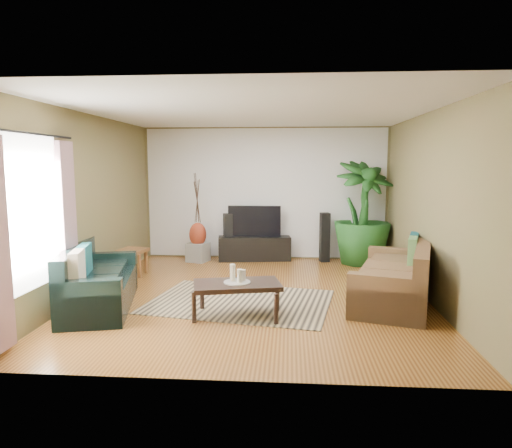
# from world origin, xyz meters

# --- Properties ---
(floor) EXTENTS (5.50, 5.50, 0.00)m
(floor) POSITION_xyz_m (0.00, 0.00, 0.00)
(floor) COLOR #955D26
(floor) RESTS_ON ground
(ceiling) EXTENTS (5.50, 5.50, 0.00)m
(ceiling) POSITION_xyz_m (0.00, 0.00, 2.70)
(ceiling) COLOR white
(ceiling) RESTS_ON ground
(wall_back) EXTENTS (5.00, 0.00, 5.00)m
(wall_back) POSITION_xyz_m (0.00, 2.75, 1.35)
(wall_back) COLOR brown
(wall_back) RESTS_ON ground
(wall_front) EXTENTS (5.00, 0.00, 5.00)m
(wall_front) POSITION_xyz_m (0.00, -2.75, 1.35)
(wall_front) COLOR brown
(wall_front) RESTS_ON ground
(wall_left) EXTENTS (0.00, 5.50, 5.50)m
(wall_left) POSITION_xyz_m (-2.50, 0.00, 1.35)
(wall_left) COLOR brown
(wall_left) RESTS_ON ground
(wall_right) EXTENTS (0.00, 5.50, 5.50)m
(wall_right) POSITION_xyz_m (2.50, 0.00, 1.35)
(wall_right) COLOR brown
(wall_right) RESTS_ON ground
(backwall_panel) EXTENTS (4.90, 0.00, 4.90)m
(backwall_panel) POSITION_xyz_m (0.00, 2.74, 1.35)
(backwall_panel) COLOR white
(backwall_panel) RESTS_ON ground
(window_pane) EXTENTS (0.00, 1.80, 1.80)m
(window_pane) POSITION_xyz_m (-2.48, -1.60, 1.40)
(window_pane) COLOR white
(window_pane) RESTS_ON ground
(curtain_far) EXTENTS (0.08, 0.35, 2.20)m
(curtain_far) POSITION_xyz_m (-2.43, -0.85, 1.15)
(curtain_far) COLOR gray
(curtain_far) RESTS_ON ground
(curtain_rod) EXTENTS (0.03, 1.90, 0.03)m
(curtain_rod) POSITION_xyz_m (-2.43, -1.60, 2.30)
(curtain_rod) COLOR black
(curtain_rod) RESTS_ON ground
(sofa_left) EXTENTS (1.21, 2.00, 0.85)m
(sofa_left) POSITION_xyz_m (-2.07, -0.74, 0.42)
(sofa_left) COLOR black
(sofa_left) RESTS_ON floor
(sofa_right) EXTENTS (1.54, 2.30, 0.85)m
(sofa_right) POSITION_xyz_m (1.99, -0.17, 0.42)
(sofa_right) COLOR brown
(sofa_right) RESTS_ON floor
(area_rug) EXTENTS (2.78, 2.19, 0.01)m
(area_rug) POSITION_xyz_m (-0.19, -0.37, 0.01)
(area_rug) COLOR tan
(area_rug) RESTS_ON floor
(coffee_table) EXTENTS (1.20, 0.82, 0.45)m
(coffee_table) POSITION_xyz_m (-0.15, -1.00, 0.22)
(coffee_table) COLOR black
(coffee_table) RESTS_ON floor
(candle_tray) EXTENTS (0.34, 0.34, 0.01)m
(candle_tray) POSITION_xyz_m (-0.15, -1.00, 0.46)
(candle_tray) COLOR gray
(candle_tray) RESTS_ON coffee_table
(candle_tall) EXTENTS (0.07, 0.07, 0.22)m
(candle_tall) POSITION_xyz_m (-0.21, -0.97, 0.57)
(candle_tall) COLOR beige
(candle_tall) RESTS_ON candle_tray
(candle_mid) EXTENTS (0.07, 0.07, 0.17)m
(candle_mid) POSITION_xyz_m (-0.11, -1.04, 0.55)
(candle_mid) COLOR beige
(candle_mid) RESTS_ON candle_tray
(candle_short) EXTENTS (0.07, 0.07, 0.14)m
(candle_short) POSITION_xyz_m (-0.08, -0.94, 0.53)
(candle_short) COLOR beige
(candle_short) RESTS_ON candle_tray
(tv_stand) EXTENTS (1.50, 0.63, 0.49)m
(tv_stand) POSITION_xyz_m (-0.20, 2.50, 0.24)
(tv_stand) COLOR black
(tv_stand) RESTS_ON floor
(television) EXTENTS (1.07, 0.06, 0.63)m
(television) POSITION_xyz_m (-0.20, 2.50, 0.80)
(television) COLOR black
(television) RESTS_ON tv_stand
(speaker_left) EXTENTS (0.22, 0.23, 0.95)m
(speaker_left) POSITION_xyz_m (-0.74, 2.50, 0.48)
(speaker_left) COLOR black
(speaker_left) RESTS_ON floor
(speaker_right) EXTENTS (0.21, 0.23, 0.99)m
(speaker_right) POSITION_xyz_m (1.21, 2.45, 0.49)
(speaker_right) COLOR black
(speaker_right) RESTS_ON floor
(potted_plant) EXTENTS (1.51, 1.51, 2.03)m
(potted_plant) POSITION_xyz_m (1.92, 2.35, 1.01)
(potted_plant) COLOR #1A4B19
(potted_plant) RESTS_ON floor
(plant_pot) EXTENTS (0.37, 0.37, 0.29)m
(plant_pot) POSITION_xyz_m (1.92, 2.35, 0.15)
(plant_pot) COLOR black
(plant_pot) RESTS_ON floor
(pedestal) EXTENTS (0.48, 0.48, 0.38)m
(pedestal) POSITION_xyz_m (-1.33, 2.28, 0.19)
(pedestal) COLOR gray
(pedestal) RESTS_ON floor
(vase) EXTENTS (0.34, 0.34, 0.48)m
(vase) POSITION_xyz_m (-1.33, 2.28, 0.55)
(vase) COLOR maroon
(vase) RESTS_ON pedestal
(side_table) EXTENTS (0.53, 0.53, 0.47)m
(side_table) POSITION_xyz_m (-2.25, 1.06, 0.24)
(side_table) COLOR brown
(side_table) RESTS_ON floor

